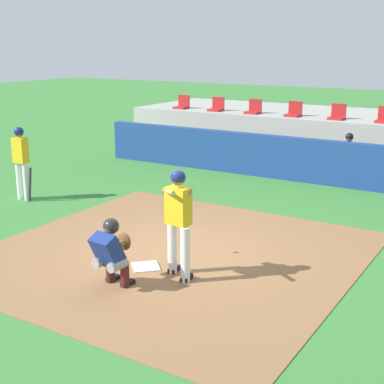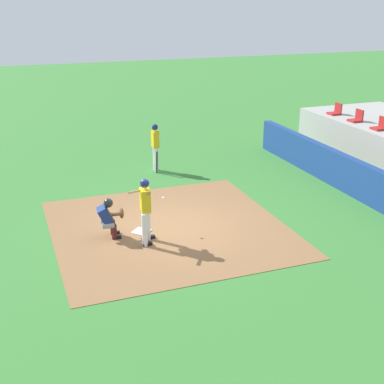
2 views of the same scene
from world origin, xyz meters
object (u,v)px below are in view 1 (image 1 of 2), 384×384
(dugout_player_0, at_px, (347,156))
(home_plate, at_px, (146,267))
(on_deck_batter, at_px, (21,159))
(stadium_seat_0, at_px, (182,105))
(batter_at_plate, at_px, (178,217))
(stadium_seat_1, at_px, (217,107))
(catcher_crouched, at_px, (112,250))
(stadium_seat_2, at_px, (254,109))
(stadium_seat_4, at_px, (337,115))
(stadium_seat_3, at_px, (294,112))

(dugout_player_0, bearing_deg, home_plate, -96.77)
(on_deck_batter, xyz_separation_m, stadium_seat_0, (-0.67, 8.24, 0.51))
(batter_at_plate, height_order, on_deck_batter, batter_at_plate)
(batter_at_plate, relative_size, stadium_seat_1, 3.76)
(catcher_crouched, relative_size, stadium_seat_2, 3.91)
(catcher_crouched, height_order, stadium_seat_2, stadium_seat_2)
(catcher_crouched, height_order, stadium_seat_1, stadium_seat_1)
(stadium_seat_4, bearing_deg, dugout_player_0, -64.57)
(catcher_crouched, distance_m, stadium_seat_1, 11.91)
(home_plate, distance_m, stadium_seat_4, 10.29)
(stadium_seat_3, bearing_deg, stadium_seat_4, 0.00)
(catcher_crouched, height_order, on_deck_batter, on_deck_batter)
(stadium_seat_0, relative_size, stadium_seat_2, 1.00)
(stadium_seat_2, bearing_deg, stadium_seat_4, 0.00)
(on_deck_batter, height_order, stadium_seat_0, stadium_seat_0)
(stadium_seat_0, bearing_deg, stadium_seat_4, 0.00)
(stadium_seat_1, relative_size, stadium_seat_3, 1.00)
(home_plate, height_order, dugout_player_0, dugout_player_0)
(stadium_seat_4, bearing_deg, stadium_seat_2, 180.00)
(dugout_player_0, distance_m, stadium_seat_1, 5.74)
(stadium_seat_2, bearing_deg, home_plate, -74.16)
(stadium_seat_0, bearing_deg, batter_at_plate, -57.68)
(stadium_seat_1, bearing_deg, stadium_seat_3, 0.00)
(on_deck_batter, distance_m, stadium_seat_4, 9.71)
(batter_at_plate, distance_m, catcher_crouched, 1.15)
(dugout_player_0, bearing_deg, catcher_crouched, -96.05)
(stadium_seat_0, bearing_deg, stadium_seat_1, 0.00)
(catcher_crouched, bearing_deg, home_plate, 90.76)
(stadium_seat_1, height_order, stadium_seat_2, same)
(dugout_player_0, bearing_deg, stadium_seat_0, 163.21)
(dugout_player_0, bearing_deg, stadium_seat_4, 115.43)
(stadium_seat_0, xyz_separation_m, stadium_seat_1, (1.44, 0.00, 0.00))
(batter_at_plate, xyz_separation_m, stadium_seat_1, (-5.02, 10.22, 0.50))
(catcher_crouched, height_order, dugout_player_0, dugout_player_0)
(on_deck_batter, height_order, stadium_seat_2, stadium_seat_2)
(stadium_seat_1, relative_size, stadium_seat_2, 1.00)
(stadium_seat_0, distance_m, stadium_seat_3, 4.33)
(stadium_seat_2, bearing_deg, dugout_player_0, -27.82)
(stadium_seat_0, height_order, stadium_seat_4, same)
(stadium_seat_0, bearing_deg, home_plate, -60.42)
(home_plate, xyz_separation_m, batter_at_plate, (0.69, -0.04, 1.01))
(dugout_player_0, relative_size, stadium_seat_2, 2.71)
(stadium_seat_0, relative_size, stadium_seat_3, 1.00)
(dugout_player_0, relative_size, stadium_seat_0, 2.71)
(stadium_seat_3, bearing_deg, dugout_player_0, -40.15)
(stadium_seat_1, height_order, stadium_seat_3, same)
(stadium_seat_4, bearing_deg, stadium_seat_3, 180.00)
(on_deck_batter, height_order, stadium_seat_4, stadium_seat_4)
(stadium_seat_4, bearing_deg, home_plate, -90.00)
(on_deck_batter, xyz_separation_m, stadium_seat_1, (0.78, 8.24, 0.51))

